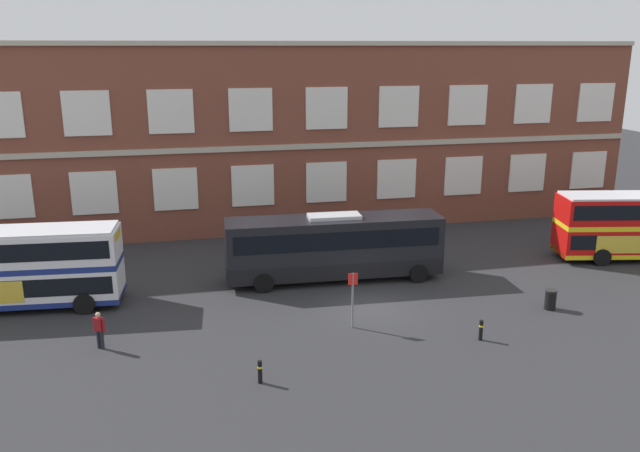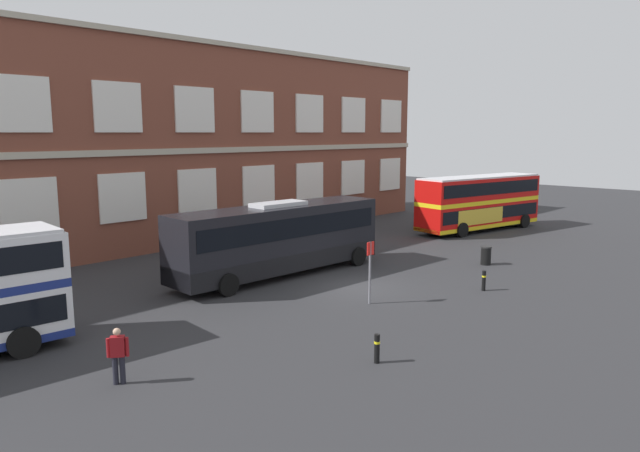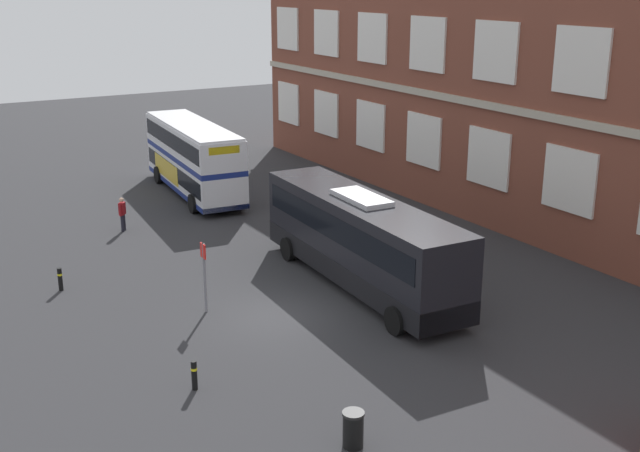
{
  "view_description": "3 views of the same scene",
  "coord_description": "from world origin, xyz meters",
  "views": [
    {
      "loc": [
        -9.33,
        -29.04,
        12.8
      ],
      "look_at": [
        -2.63,
        0.63,
        4.26
      ],
      "focal_mm": 36.3,
      "sensor_mm": 36.0,
      "label": 1
    },
    {
      "loc": [
        -20.58,
        -16.98,
        7.27
      ],
      "look_at": [
        0.95,
        3.29,
        2.47
      ],
      "focal_mm": 32.44,
      "sensor_mm": 36.0,
      "label": 2
    },
    {
      "loc": [
        23.82,
        -12.21,
        11.94
      ],
      "look_at": [
        -2.33,
        3.21,
        2.35
      ],
      "focal_mm": 44.07,
      "sensor_mm": 36.0,
      "label": 3
    }
  ],
  "objects": [
    {
      "name": "ground_plane",
      "position": [
        0.0,
        2.0,
        0.0
      ],
      "size": [
        120.0,
        120.0,
        0.0
      ],
      "primitive_type": "plane",
      "color": "#2B2B2D"
    },
    {
      "name": "brick_terminal_building",
      "position": [
        -1.73,
        17.98,
        6.38
      ],
      "size": [
        51.41,
        8.19,
        13.05
      ],
      "color": "brown",
      "rests_on": "ground"
    },
    {
      "name": "double_decker_near",
      "position": [
        -17.88,
        3.94,
        2.15
      ],
      "size": [
        11.17,
        3.52,
        4.07
      ],
      "color": "silver",
      "rests_on": "ground"
    },
    {
      "name": "touring_coach",
      "position": [
        -0.99,
        4.32,
        1.91
      ],
      "size": [
        12.1,
        3.31,
        3.8
      ],
      "color": "black",
      "rests_on": "ground"
    },
    {
      "name": "waiting_passenger",
      "position": [
        -13.0,
        -1.8,
        0.93
      ],
      "size": [
        0.57,
        0.47,
        1.7
      ],
      "color": "black",
      "rests_on": "ground"
    },
    {
      "name": "bus_stand_flag",
      "position": [
        -1.69,
        -2.12,
        1.64
      ],
      "size": [
        0.44,
        0.1,
        2.7
      ],
      "color": "slate",
      "rests_on": "ground"
    },
    {
      "name": "station_litter_bin",
      "position": [
        8.57,
        -2.19,
        0.52
      ],
      "size": [
        0.6,
        0.6,
        1.03
      ],
      "color": "black",
      "rests_on": "ground"
    },
    {
      "name": "safety_bollard_west",
      "position": [
        3.57,
        -4.69,
        0.49
      ],
      "size": [
        0.19,
        0.19,
        0.95
      ],
      "color": "black",
      "rests_on": "ground"
    },
    {
      "name": "safety_bollard_east",
      "position": [
        -6.61,
        -6.32,
        0.49
      ],
      "size": [
        0.19,
        0.19,
        0.95
      ],
      "color": "black",
      "rests_on": "ground"
    }
  ]
}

